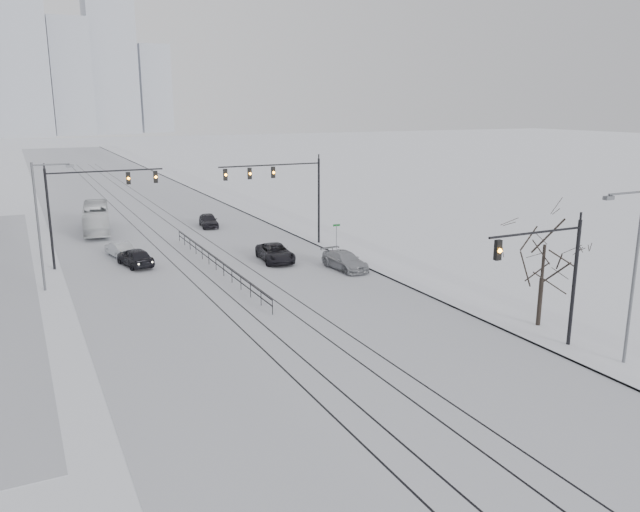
{
  "coord_description": "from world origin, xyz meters",
  "views": [
    {
      "loc": [
        -13.59,
        -16.52,
        12.78
      ],
      "look_at": [
        3.72,
        18.85,
        3.2
      ],
      "focal_mm": 35.0,
      "sensor_mm": 36.0,
      "label": 1
    }
  ],
  "objects_px": {
    "bare_tree": "(544,253)",
    "sedan_nb_front": "(275,253)",
    "traffic_mast_near": "(553,269)",
    "sedan_sb_inner": "(135,257)",
    "sedan_nb_right": "(345,261)",
    "box_truck": "(96,218)",
    "sedan_nb_far": "(209,221)",
    "sedan_sb_outer": "(120,249)"
  },
  "relations": [
    {
      "from": "box_truck",
      "to": "sedan_sb_outer",
      "type": "bearing_deg",
      "value": 98.72
    },
    {
      "from": "bare_tree",
      "to": "box_truck",
      "type": "xyz_separation_m",
      "value": [
        -19.75,
        41.13,
        -3.05
      ]
    },
    {
      "from": "traffic_mast_near",
      "to": "sedan_sb_inner",
      "type": "height_order",
      "value": "traffic_mast_near"
    },
    {
      "from": "sedan_nb_front",
      "to": "box_truck",
      "type": "relative_size",
      "value": 0.5
    },
    {
      "from": "box_truck",
      "to": "sedan_nb_far",
      "type": "bearing_deg",
      "value": 174.42
    },
    {
      "from": "sedan_nb_front",
      "to": "sedan_nb_right",
      "type": "distance_m",
      "value": 6.28
    },
    {
      "from": "traffic_mast_near",
      "to": "sedan_nb_far",
      "type": "relative_size",
      "value": 1.65
    },
    {
      "from": "traffic_mast_near",
      "to": "sedan_sb_outer",
      "type": "bearing_deg",
      "value": 117.83
    },
    {
      "from": "bare_tree",
      "to": "sedan_nb_right",
      "type": "distance_m",
      "value": 17.6
    },
    {
      "from": "sedan_sb_inner",
      "to": "sedan_sb_outer",
      "type": "bearing_deg",
      "value": -92.58
    },
    {
      "from": "sedan_nb_front",
      "to": "sedan_nb_right",
      "type": "xyz_separation_m",
      "value": [
        3.96,
        -4.88,
        -0.01
      ]
    },
    {
      "from": "sedan_sb_outer",
      "to": "box_truck",
      "type": "xyz_separation_m",
      "value": [
        -0.42,
        12.07,
        0.78
      ]
    },
    {
      "from": "sedan_sb_inner",
      "to": "sedan_nb_far",
      "type": "xyz_separation_m",
      "value": [
        10.06,
        13.64,
        -0.04
      ]
    },
    {
      "from": "sedan_nb_front",
      "to": "sedan_nb_far",
      "type": "height_order",
      "value": "sedan_nb_far"
    },
    {
      "from": "sedan_nb_front",
      "to": "bare_tree",
      "type": "bearing_deg",
      "value": -63.55
    },
    {
      "from": "bare_tree",
      "to": "sedan_nb_right",
      "type": "relative_size",
      "value": 1.25
    },
    {
      "from": "sedan_sb_inner",
      "to": "bare_tree",
      "type": "bearing_deg",
      "value": 115.4
    },
    {
      "from": "box_truck",
      "to": "sedan_sb_inner",
      "type": "bearing_deg",
      "value": 100.42
    },
    {
      "from": "sedan_nb_right",
      "to": "box_truck",
      "type": "xyz_separation_m",
      "value": [
        -15.83,
        24.39,
        0.73
      ]
    },
    {
      "from": "sedan_nb_front",
      "to": "sedan_nb_far",
      "type": "xyz_separation_m",
      "value": [
        -0.77,
        17.09,
        0.0
      ]
    },
    {
      "from": "sedan_sb_outer",
      "to": "box_truck",
      "type": "height_order",
      "value": "box_truck"
    },
    {
      "from": "sedan_sb_outer",
      "to": "sedan_nb_right",
      "type": "height_order",
      "value": "sedan_nb_right"
    },
    {
      "from": "sedan_nb_right",
      "to": "sedan_nb_front",
      "type": "bearing_deg",
      "value": 124.19
    },
    {
      "from": "traffic_mast_near",
      "to": "sedan_nb_right",
      "type": "relative_size",
      "value": 1.43
    },
    {
      "from": "traffic_mast_near",
      "to": "sedan_sb_outer",
      "type": "xyz_separation_m",
      "value": [
        -16.92,
        32.06,
        -3.91
      ]
    },
    {
      "from": "bare_tree",
      "to": "traffic_mast_near",
      "type": "bearing_deg",
      "value": -128.76
    },
    {
      "from": "bare_tree",
      "to": "sedan_nb_far",
      "type": "height_order",
      "value": "bare_tree"
    },
    {
      "from": "traffic_mast_near",
      "to": "sedan_nb_right",
      "type": "height_order",
      "value": "traffic_mast_near"
    },
    {
      "from": "sedan_sb_inner",
      "to": "box_truck",
      "type": "height_order",
      "value": "box_truck"
    },
    {
      "from": "bare_tree",
      "to": "sedan_nb_front",
      "type": "distance_m",
      "value": 23.31
    },
    {
      "from": "traffic_mast_near",
      "to": "sedan_nb_front",
      "type": "height_order",
      "value": "traffic_mast_near"
    },
    {
      "from": "box_truck",
      "to": "sedan_nb_front",
      "type": "bearing_deg",
      "value": 128.03
    },
    {
      "from": "sedan_sb_inner",
      "to": "sedan_nb_front",
      "type": "distance_m",
      "value": 11.37
    },
    {
      "from": "bare_tree",
      "to": "sedan_nb_front",
      "type": "bearing_deg",
      "value": 110.04
    },
    {
      "from": "sedan_nb_front",
      "to": "sedan_nb_right",
      "type": "bearing_deg",
      "value": -44.48
    },
    {
      "from": "traffic_mast_near",
      "to": "sedan_nb_front",
      "type": "distance_m",
      "value": 25.5
    },
    {
      "from": "sedan_sb_inner",
      "to": "sedan_nb_right",
      "type": "xyz_separation_m",
      "value": [
        14.8,
        -8.33,
        -0.06
      ]
    },
    {
      "from": "traffic_mast_near",
      "to": "box_truck",
      "type": "distance_m",
      "value": 47.51
    },
    {
      "from": "sedan_nb_right",
      "to": "sedan_nb_far",
      "type": "height_order",
      "value": "sedan_nb_far"
    },
    {
      "from": "bare_tree",
      "to": "sedan_sb_outer",
      "type": "xyz_separation_m",
      "value": [
        -19.33,
        29.05,
        -3.83
      ]
    },
    {
      "from": "sedan_nb_far",
      "to": "box_truck",
      "type": "bearing_deg",
      "value": 175.21
    },
    {
      "from": "sedan_sb_inner",
      "to": "sedan_nb_right",
      "type": "bearing_deg",
      "value": 139.26
    }
  ]
}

